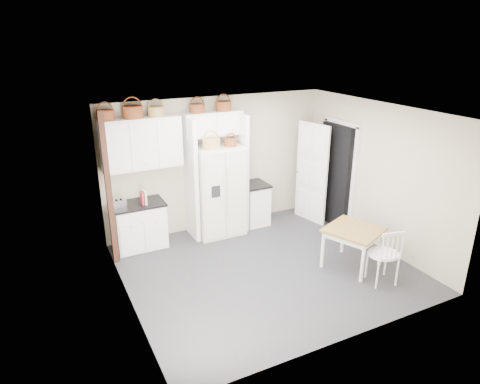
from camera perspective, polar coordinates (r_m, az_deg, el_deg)
floor at (r=7.29m, az=3.52°, el=-10.07°), size 4.50×4.50×0.00m
ceiling at (r=6.38m, az=4.03°, el=10.51°), size 4.50×4.50×0.00m
wall_back at (r=8.42m, az=-3.07°, el=3.87°), size 4.50×0.00×4.50m
wall_left at (r=5.99m, az=-15.25°, el=-3.86°), size 0.00×4.00×4.00m
wall_right at (r=8.04m, az=17.79°, el=2.09°), size 0.00×4.00×4.00m
refrigerator at (r=8.18m, az=-2.97°, el=0.20°), size 0.90×0.72×1.74m
base_cab_left at (r=7.98m, az=-13.21°, el=-4.46°), size 0.89×0.56×0.82m
base_cab_right at (r=8.74m, az=1.93°, el=-1.66°), size 0.47×0.56×0.82m
dining_table at (r=7.41m, az=14.73°, el=-7.16°), size 1.08×1.08×0.69m
windsor_chair at (r=7.04m, az=18.59°, el=-7.82°), size 0.57×0.53×0.98m
counter_left at (r=7.81m, az=-13.46°, el=-1.60°), size 0.92×0.60×0.04m
counter_right at (r=8.59m, az=1.97°, el=1.00°), size 0.51×0.60×0.04m
toaster at (r=7.62m, az=-15.84°, el=-1.58°), size 0.25×0.16×0.16m
cookbook_red at (r=7.71m, az=-12.93°, el=-0.82°), size 0.04×0.15×0.23m
cookbook_cream at (r=7.71m, az=-12.62°, el=-0.67°), size 0.05×0.17×0.25m
basket_upper_a at (r=7.44m, az=-17.51°, el=9.75°), size 0.30×0.30×0.17m
basket_upper_b at (r=7.52m, az=-14.11°, el=10.31°), size 0.34×0.34×0.20m
basket_upper_c at (r=7.62m, az=-11.13°, el=10.52°), size 0.29×0.29×0.17m
basket_bridge_a at (r=7.85m, az=-5.74°, el=11.05°), size 0.28×0.28×0.16m
basket_bridge_b at (r=8.05m, az=-2.23°, el=11.40°), size 0.30×0.30×0.17m
basket_fridge_a at (r=7.76m, az=-3.87°, el=6.45°), size 0.33×0.33×0.17m
basket_fridge_b at (r=7.91m, az=-1.27°, el=6.61°), size 0.24×0.24×0.13m
upper_cabinet at (r=7.65m, az=-13.05°, el=6.34°), size 1.40×0.34×0.90m
bridge_cabinet at (r=8.01m, az=-3.69°, el=9.08°), size 1.12×0.34×0.45m
fridge_panel_left at (r=7.97m, az=-6.54°, el=1.66°), size 0.08×0.60×2.30m
fridge_panel_right at (r=8.35m, az=0.04°, el=2.67°), size 0.08×0.60×2.30m
trim_post at (r=7.24m, az=-17.10°, el=0.19°), size 0.09×0.09×2.60m
doorway_void at (r=8.77m, az=12.71°, el=2.18°), size 0.18×0.85×2.05m
door_slab at (r=8.81m, az=9.53°, el=2.48°), size 0.21×0.79×2.05m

